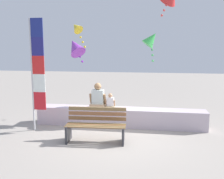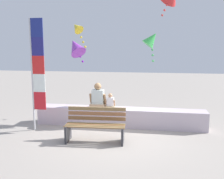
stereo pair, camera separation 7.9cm
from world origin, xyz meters
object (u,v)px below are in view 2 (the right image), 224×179
kite_yellow (77,28)px  kite_purple (76,47)px  park_bench (96,126)px  person_adult (98,98)px  kite_green (152,39)px  person_child (110,102)px  flag_banner (36,69)px

kite_yellow → kite_purple: bearing=-78.9°
park_bench → kite_purple: bearing=117.7°
park_bench → kite_yellow: kite_yellow is taller
park_bench → kite_purple: size_ratio=1.65×
park_bench → kite_yellow: (-1.40, 3.00, 2.82)m
person_adult → kite_yellow: bearing=126.0°
kite_yellow → person_adult: bearing=-54.0°
park_bench → person_adult: bearing=100.2°
kite_yellow → kite_green: kite_yellow is taller
park_bench → person_child: size_ratio=3.35×
person_child → flag_banner: flag_banner is taller
person_child → kite_yellow: (-1.55, 1.58, 2.47)m
kite_green → person_adult: bearing=-147.6°
kite_purple → flag_banner: bearing=-108.4°
person_child → kite_purple: 2.51m
park_bench → kite_green: bearing=60.7°
flag_banner → kite_purple: 2.08m
park_bench → person_adult: size_ratio=2.01×
person_child → kite_yellow: size_ratio=0.48×
flag_banner → kite_green: (3.31, 1.87, 0.90)m
person_child → kite_green: size_ratio=0.45×
flag_banner → kite_yellow: kite_yellow is taller
kite_yellow → person_child: bearing=-45.5°
person_adult → person_child: size_ratio=1.67×
kite_yellow → kite_green: (2.79, -0.53, -0.46)m
park_bench → flag_banner: flag_banner is taller
person_adult → kite_yellow: 3.05m
flag_banner → kite_purple: (0.62, 1.87, 0.66)m
flag_banner → kite_purple: flag_banner is taller
park_bench → kite_green: (1.39, 2.47, 2.36)m
kite_purple → kite_green: kite_green is taller
kite_purple → kite_green: bearing=0.0°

